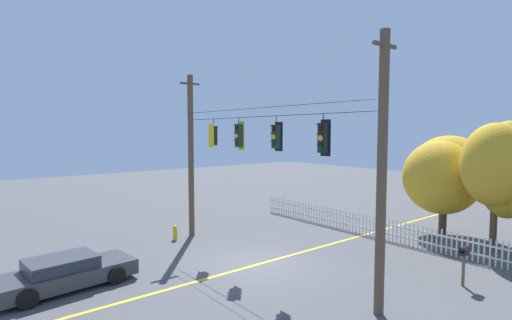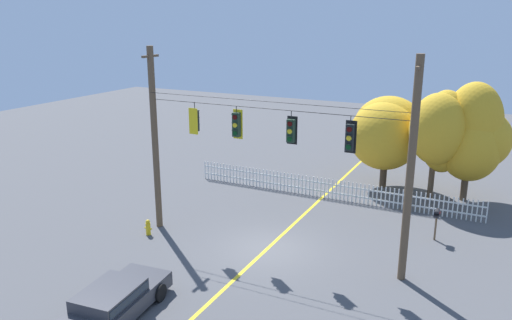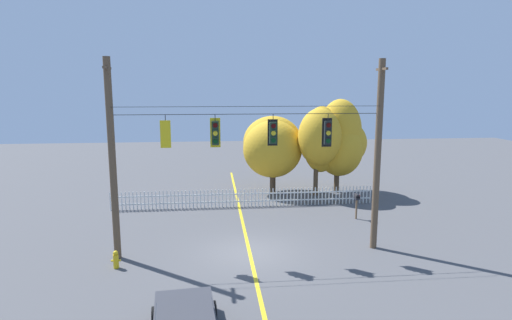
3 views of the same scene
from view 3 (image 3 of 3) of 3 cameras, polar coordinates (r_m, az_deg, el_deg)
name	(u,v)px [view 3 (image 3 of 3)]	position (r m, az deg, el deg)	size (l,w,h in m)	color
ground	(250,252)	(19.16, -0.88, -12.47)	(80.00, 80.00, 0.00)	#4C4C4F
lane_centerline_stripe	(250,252)	(19.16, -0.88, -12.46)	(0.16, 36.00, 0.01)	gold
signal_support_span	(249,157)	(17.98, -0.92, 0.38)	(11.73, 1.10, 8.50)	brown
traffic_signal_northbound_primary	(166,134)	(17.86, -12.17, 3.51)	(0.43, 0.38, 1.37)	black
traffic_signal_eastbound_side	(215,133)	(17.78, -5.56, 3.69)	(0.43, 0.38, 1.41)	black
traffic_signal_southbound_primary	(273,133)	(17.96, 2.33, 3.73)	(0.43, 0.38, 1.38)	black
traffic_signal_northbound_secondary	(328,133)	(18.46, 9.71, 3.69)	(0.43, 0.38, 1.46)	black
white_picket_fence	(244,198)	(25.96, -1.59, -5.16)	(16.14, 0.06, 1.12)	silver
autumn_maple_near_fence	(273,146)	(29.02, 2.27, 1.95)	(4.16, 4.11, 5.35)	#473828
autumn_maple_mid	(321,138)	(28.38, 8.77, 2.93)	(3.04, 3.23, 6.05)	brown
autumn_oak_far_east	(340,141)	(29.56, 11.40, 2.50)	(3.61, 3.67, 6.53)	brown
fire_hydrant	(116,259)	(18.42, -18.53, -12.71)	(0.38, 0.22, 0.74)	gold
roadside_mailbox	(357,198)	(24.08, 13.55, -5.11)	(0.25, 0.44, 1.45)	brown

